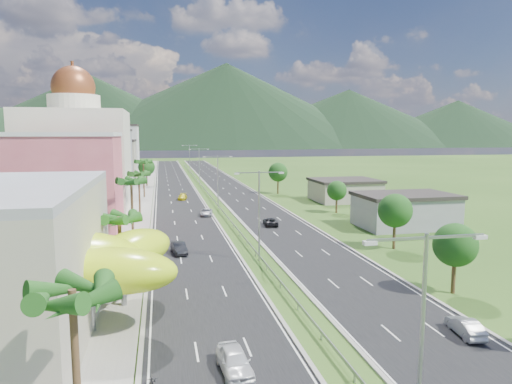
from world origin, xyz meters
TOP-DOWN VIEW (x-y plane):
  - ground at (0.00, 0.00)m, footprint 500.00×500.00m
  - road_left at (-7.50, 90.00)m, footprint 11.00×260.00m
  - road_right at (7.50, 90.00)m, footprint 11.00×260.00m
  - sidewalk_left at (-17.00, 90.00)m, footprint 7.00×260.00m
  - median_guardrail at (0.00, 71.99)m, footprint 0.10×216.06m
  - streetlight_median_a at (0.00, -25.00)m, footprint 6.04×0.25m
  - streetlight_median_b at (0.00, 10.00)m, footprint 6.04×0.25m
  - streetlight_median_c at (0.00, 50.00)m, footprint 6.04×0.25m
  - streetlight_median_d at (0.00, 95.00)m, footprint 6.04×0.25m
  - streetlight_median_e at (0.00, 140.00)m, footprint 6.04×0.25m
  - lime_canopy at (-20.00, -4.00)m, footprint 18.00×15.00m
  - pink_shophouse at (-28.00, 32.00)m, footprint 20.00×15.00m
  - domed_building at (-28.00, 55.00)m, footprint 20.00×20.00m
  - midrise_grey at (-27.00, 80.00)m, footprint 16.00×15.00m
  - midrise_beige at (-27.00, 102.00)m, footprint 16.00×15.00m
  - midrise_white at (-27.00, 125.00)m, footprint 16.00×15.00m
  - shed_near at (28.00, 25.00)m, footprint 15.00×10.00m
  - shed_far at (30.00, 55.00)m, footprint 14.00×12.00m
  - palm_tree_a at (-15.50, -22.00)m, footprint 3.60×3.60m
  - palm_tree_b at (-15.50, 2.00)m, footprint 3.60×3.60m
  - palm_tree_c at (-15.50, 22.00)m, footprint 3.60×3.60m
  - palm_tree_d at (-15.50, 45.00)m, footprint 3.60×3.60m
  - palm_tree_e at (-15.50, 70.00)m, footprint 3.60×3.60m
  - leafy_tree_lfar at (-15.50, 95.00)m, footprint 4.90×4.90m
  - leafy_tree_ra at (16.00, -5.00)m, footprint 4.20×4.20m
  - leafy_tree_rb at (19.00, 12.00)m, footprint 4.55×4.55m
  - leafy_tree_rc at (22.00, 40.00)m, footprint 3.85×3.85m
  - leafy_tree_rd at (18.00, 70.00)m, footprint 4.90×4.90m
  - mountain_ridge at (60.00, 450.00)m, footprint 860.00×140.00m
  - car_white_near_left at (-7.14, -15.37)m, footprint 2.17×4.72m
  - car_dark_left at (-9.41, 15.31)m, footprint 2.17×4.54m
  - car_silver_mid_left at (-3.20, 42.04)m, footprint 2.77×4.87m
  - car_yellow_far_left at (-6.61, 64.16)m, footprint 2.56×4.74m
  - car_silver_right at (11.06, -13.53)m, footprint 1.95×4.19m
  - car_dark_far_right at (6.42, 30.48)m, footprint 2.56×4.80m
  - motorcycle at (-12.30, -16.27)m, footprint 0.73×1.90m

SIDE VIEW (x-z plane):
  - ground at x=0.00m, z-range 0.00..0.00m
  - mountain_ridge at x=60.00m, z-range -45.00..45.00m
  - road_left at x=-7.50m, z-range 0.00..0.04m
  - road_right at x=7.50m, z-range 0.00..0.04m
  - sidewalk_left at x=-17.00m, z-range 0.00..0.12m
  - median_guardrail at x=0.00m, z-range 0.24..1.00m
  - motorcycle at x=-12.30m, z-range 0.04..1.23m
  - car_silver_mid_left at x=-3.20m, z-range 0.04..1.32m
  - car_dark_far_right at x=6.42m, z-range 0.04..1.32m
  - car_yellow_far_left at x=-6.61m, z-range 0.04..1.34m
  - car_silver_right at x=11.06m, z-range 0.04..1.37m
  - car_dark_left at x=-9.41m, z-range 0.04..1.48m
  - car_white_near_left at x=-7.14m, z-range 0.04..1.61m
  - shed_far at x=30.00m, z-range 0.00..4.40m
  - shed_near at x=28.00m, z-range 0.00..5.00m
  - leafy_tree_rc at x=22.00m, z-range 1.21..7.54m
  - leafy_tree_ra at x=16.00m, z-range 1.33..8.23m
  - lime_canopy at x=-20.00m, z-range 1.29..8.69m
  - leafy_tree_rb at x=19.00m, z-range 1.44..8.92m
  - leafy_tree_lfar at x=-15.50m, z-range 1.55..9.60m
  - leafy_tree_rd at x=18.00m, z-range 1.55..9.60m
  - midrise_beige at x=-27.00m, z-range 0.00..13.00m
  - streetlight_median_a at x=0.00m, z-range 1.25..12.25m
  - streetlight_median_b at x=0.00m, z-range 1.25..12.25m
  - streetlight_median_c at x=0.00m, z-range 1.25..12.25m
  - streetlight_median_d at x=0.00m, z-range 1.25..12.25m
  - streetlight_median_e at x=0.00m, z-range 1.25..12.25m
  - palm_tree_b at x=-15.50m, z-range 3.01..11.11m
  - pink_shophouse at x=-28.00m, z-range 0.00..15.00m
  - palm_tree_d at x=-15.50m, z-range 3.24..11.84m
  - midrise_grey at x=-27.00m, z-range 0.00..16.00m
  - palm_tree_a at x=-15.50m, z-range 3.47..12.57m
  - palm_tree_e at x=-15.50m, z-range 3.61..13.01m
  - palm_tree_c at x=-15.50m, z-range 3.70..13.30m
  - midrise_white at x=-27.00m, z-range 0.00..18.00m
  - domed_building at x=-28.00m, z-range -3.00..25.70m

